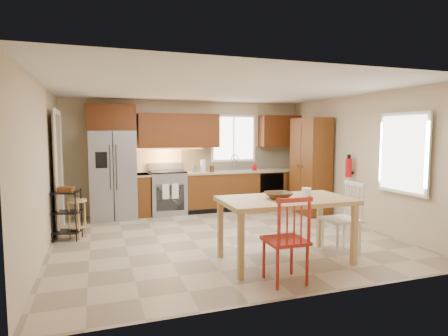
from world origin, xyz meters
TOP-DOWN VIEW (x-y plane):
  - floor at (0.00, 0.00)m, footprint 5.50×5.50m
  - ceiling at (0.00, 0.00)m, footprint 5.50×5.00m
  - wall_back at (0.00, 2.50)m, footprint 5.50×0.02m
  - wall_front at (0.00, -2.50)m, footprint 5.50×0.02m
  - wall_left at (-2.75, 0.00)m, footprint 0.02×5.00m
  - wall_right at (2.75, 0.00)m, footprint 0.02×5.00m
  - refrigerator at (-1.70, 2.12)m, footprint 0.92×0.75m
  - range_stove at (-0.55, 2.19)m, footprint 0.76×0.63m
  - base_cabinet_narrow at (-1.10, 2.20)m, footprint 0.30×0.60m
  - base_cabinet_run at (1.29, 2.20)m, footprint 2.92×0.60m
  - dishwasher at (1.85, 1.91)m, footprint 0.60×0.02m
  - backsplash at (1.29, 2.48)m, footprint 2.92×0.03m
  - upper_over_fridge at (-1.70, 2.33)m, footprint 1.00×0.35m
  - upper_left_block at (-0.25, 2.33)m, footprint 1.80×0.35m
  - upper_right_block at (2.25, 2.33)m, footprint 1.00×0.35m
  - window_back at (1.10, 2.48)m, footprint 1.12×0.04m
  - sink at (1.10, 2.20)m, footprint 0.62×0.46m
  - undercab_glow at (-0.55, 2.30)m, footprint 1.60×0.30m
  - soap_bottle at (1.48, 2.10)m, footprint 0.09×0.09m
  - paper_towel at (0.25, 2.15)m, footprint 0.12×0.12m
  - canister_steel at (0.05, 2.15)m, footprint 0.11×0.11m
  - canister_wood at (0.45, 2.12)m, footprint 0.10×0.10m
  - pantry at (2.43, 1.20)m, footprint 0.50×0.95m
  - fire_extinguisher at (2.63, 0.15)m, footprint 0.12×0.12m
  - window_right at (2.68, -1.15)m, footprint 0.04×1.02m
  - doorway at (-2.67, 1.30)m, footprint 0.04×0.95m
  - dining_table at (0.43, -1.39)m, footprint 1.80×1.04m
  - chair_red at (0.08, -2.04)m, footprint 0.50×0.50m
  - chair_white at (1.38, -1.34)m, footprint 0.50×0.50m
  - table_bowl at (0.32, -1.39)m, footprint 0.37×0.37m
  - table_jar at (0.82, -1.28)m, footprint 0.15×0.15m
  - bar_stool at (-2.35, 0.76)m, footprint 0.41×0.41m
  - utility_cart at (-2.50, 0.70)m, footprint 0.49×0.43m

SIDE VIEW (x-z plane):
  - floor at x=0.00m, z-range 0.00..0.00m
  - bar_stool at x=-2.35m, z-range 0.00..0.66m
  - utility_cart at x=-2.50m, z-range 0.00..0.85m
  - dining_table at x=0.43m, z-range 0.00..0.87m
  - base_cabinet_narrow at x=-1.10m, z-range 0.00..0.90m
  - base_cabinet_run at x=1.29m, z-range 0.00..0.90m
  - dishwasher at x=1.85m, z-range 0.06..0.84m
  - range_stove at x=-0.55m, z-range 0.00..0.92m
  - chair_red at x=0.08m, z-range 0.00..1.05m
  - chair_white at x=1.38m, z-range 0.00..1.05m
  - sink at x=1.10m, z-range 0.78..0.94m
  - table_bowl at x=0.32m, z-range 0.84..0.92m
  - refrigerator at x=-1.70m, z-range 0.00..1.82m
  - table_jar at x=0.82m, z-range 0.83..1.00m
  - canister_wood at x=0.45m, z-range 0.90..1.04m
  - canister_steel at x=0.05m, z-range 0.90..1.08m
  - soap_bottle at x=1.48m, z-range 0.90..1.09m
  - paper_towel at x=0.25m, z-range 0.90..1.18m
  - pantry at x=2.43m, z-range 0.00..2.10m
  - doorway at x=-2.67m, z-range 0.00..2.10m
  - fire_extinguisher at x=2.63m, z-range 0.92..1.28m
  - backsplash at x=1.29m, z-range 0.90..1.45m
  - wall_back at x=0.00m, z-range 0.00..2.50m
  - wall_front at x=0.00m, z-range 0.00..2.50m
  - wall_left at x=-2.75m, z-range 0.00..2.50m
  - wall_right at x=2.75m, z-range 0.00..2.50m
  - undercab_glow at x=-0.55m, z-range 1.43..1.43m
  - window_right at x=2.68m, z-range 0.79..2.11m
  - window_back at x=1.10m, z-range 1.09..2.21m
  - upper_left_block at x=-0.25m, z-range 1.45..2.20m
  - upper_right_block at x=2.25m, z-range 1.45..2.20m
  - upper_over_fridge at x=-1.70m, z-range 1.83..2.38m
  - ceiling at x=0.00m, z-range 2.49..2.51m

